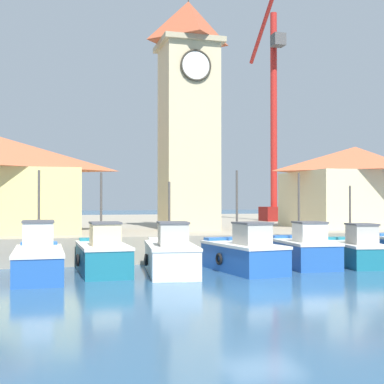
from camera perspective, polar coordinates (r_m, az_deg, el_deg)
ground_plane at (r=17.97m, az=7.43°, el=-10.68°), size 300.00×300.00×0.00m
quay_wharf at (r=45.71m, az=-6.78°, el=-3.90°), size 120.00×40.00×1.32m
fishing_boat_left_inner at (r=21.87m, az=-16.07°, el=-6.88°), size 1.97×5.21×4.28m
fishing_boat_mid_left at (r=22.79m, az=-9.50°, el=-6.65°), size 2.09×4.62×4.27m
fishing_boat_center at (r=22.40m, az=-2.27°, el=-6.76°), size 2.50×5.01×3.86m
fishing_boat_mid_right at (r=23.24m, az=5.54°, el=-6.58°), size 2.60×4.83×4.38m
fishing_boat_right_inner at (r=25.28m, az=11.82°, el=-6.12°), size 2.32×4.30×4.36m
fishing_boat_right_outer at (r=26.52m, az=17.04°, el=-5.99°), size 2.53×4.77×3.77m
clock_tower at (r=31.68m, az=-0.39°, el=8.86°), size 3.54×3.54×15.06m
warehouse_right at (r=36.41m, az=17.05°, el=0.63°), size 8.40×6.95×5.24m
port_crane_near at (r=45.94m, az=8.64°, el=5.69°), size 2.00×8.62×19.31m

